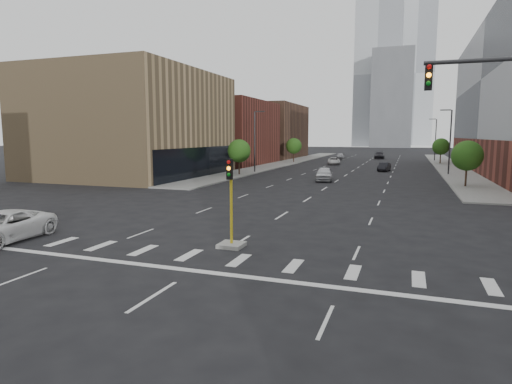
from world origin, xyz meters
The scene contains 23 objects.
ground centered at (0.00, 0.00, 0.00)m, with size 400.00×400.00×0.00m, color black.
sidewalk_left_far centered at (-15.00, 74.00, 0.07)m, with size 5.00×92.00×0.15m, color gray.
sidewalk_right_far centered at (15.00, 74.00, 0.07)m, with size 5.00×92.00×0.15m, color gray.
building_left_mid centered at (-27.50, 40.00, 7.00)m, with size 20.00×24.00×14.00m, color tan.
building_left_far_a centered at (-27.50, 66.00, 6.00)m, with size 20.00×22.00×12.00m, color brown.
building_left_far_b centered at (-27.50, 92.00, 6.50)m, with size 20.00×24.00×13.00m, color brown.
tower_left centered at (-8.00, 220.00, 35.00)m, with size 22.00×22.00×70.00m, color #B2B7BC.
tower_right centered at (10.00, 260.00, 40.00)m, with size 20.00×20.00×80.00m, color #B2B7BC.
tower_mid centered at (0.00, 200.00, 22.00)m, with size 18.00×18.00×44.00m, color slate.
median_traffic_signal centered at (0.00, 8.97, 0.97)m, with size 1.20×1.20×4.40m.
streetlight_right_a centered at (13.41, 55.00, 5.01)m, with size 1.60×0.22×9.07m.
streetlight_right_b centered at (13.41, 90.00, 5.01)m, with size 1.60×0.22×9.07m.
streetlight_left centered at (-13.41, 50.00, 5.01)m, with size 1.60×0.22×9.07m.
tree_left_near centered at (-14.00, 45.00, 3.39)m, with size 3.20×3.20×4.85m.
tree_left_far centered at (-14.00, 75.00, 3.39)m, with size 3.20×3.20×4.85m.
tree_right_near centered at (14.00, 40.00, 3.39)m, with size 3.20×3.20×4.85m.
tree_right_far centered at (14.00, 80.00, 3.39)m, with size 3.20×3.20×4.85m.
car_near_left centered at (-1.50, 41.70, 0.85)m, with size 2.01×4.99×1.70m, color silver.
car_mid_right centered at (4.66, 59.04, 0.67)m, with size 1.43×4.09×1.35m, color black.
car_far_left centered at (-5.25, 71.75, 0.67)m, with size 2.23×4.84×1.35m, color white.
car_deep_right centered at (1.66, 95.86, 0.82)m, with size 2.30×5.66×1.64m, color black.
car_distant centered at (-6.87, 91.17, 0.70)m, with size 1.66×4.13×1.41m, color #AAAAAF.
parked_minivan centered at (-11.70, 6.00, 0.79)m, with size 2.63×5.71×1.59m, color white.
Camera 1 is at (8.11, -10.15, 5.52)m, focal length 30.00 mm.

